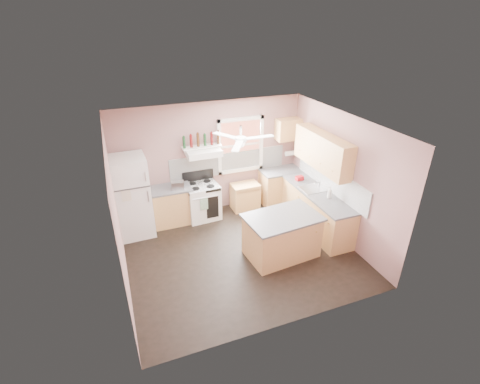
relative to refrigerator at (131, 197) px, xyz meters
name	(u,v)px	position (x,y,z in m)	size (l,w,h in m)	color
floor	(241,252)	(1.93, -1.54, -0.91)	(4.50, 4.50, 0.00)	black
ceiling	(241,126)	(1.93, -1.54, 1.79)	(4.50, 4.50, 0.00)	white
wall_back	(210,158)	(1.93, 0.49, 0.44)	(4.50, 0.05, 2.70)	#8E6562
wall_right	(341,177)	(4.20, -1.54, 0.44)	(0.05, 4.00, 2.70)	#8E6562
wall_left	(115,217)	(-0.35, -1.54, 0.44)	(0.05, 4.00, 2.70)	#8E6562
backsplash_back	(229,163)	(2.38, 0.45, 0.27)	(2.90, 0.03, 0.55)	white
backsplash_right	(331,179)	(4.16, -1.24, 0.27)	(0.03, 2.60, 0.55)	white
window_view	(240,145)	(2.68, 0.44, 0.69)	(1.00, 0.02, 1.20)	brown
window_frame	(241,145)	(2.68, 0.42, 0.69)	(1.16, 0.07, 1.36)	white
refrigerator	(131,197)	(0.00, 0.00, 0.00)	(0.77, 0.75, 1.82)	white
base_cabinet_left	(172,206)	(0.87, 0.16, -0.48)	(0.90, 0.60, 0.86)	tan
counter_left	(170,189)	(0.87, 0.16, -0.03)	(0.92, 0.62, 0.04)	#4F4F52
toaster	(178,185)	(1.02, 0.05, 0.08)	(0.28, 0.16, 0.18)	silver
stove	(202,201)	(1.59, 0.12, -0.48)	(0.75, 0.64, 0.86)	white
range_hood	(203,153)	(1.70, 0.21, 0.71)	(0.78, 0.50, 0.14)	white
bottle_shelf	(202,147)	(1.70, 0.33, 0.81)	(0.90, 0.26, 0.03)	white
cart	(245,196)	(2.70, 0.16, -0.57)	(0.67, 0.45, 0.67)	tan
base_cabinet_corner	(280,187)	(3.68, 0.16, -0.48)	(1.00, 0.60, 0.86)	tan
base_cabinet_right	(316,211)	(3.88, -1.24, -0.48)	(0.60, 2.20, 0.86)	tan
counter_corner	(281,171)	(3.68, 0.16, -0.03)	(1.02, 0.62, 0.04)	#4F4F52
counter_right	(318,193)	(3.87, -1.24, -0.03)	(0.62, 2.22, 0.04)	#4F4F52
sink	(313,189)	(3.87, -1.04, -0.01)	(0.55, 0.45, 0.03)	silver
faucet	(319,185)	(4.03, -1.04, 0.06)	(0.03, 0.03, 0.14)	silver
upper_cabinet_right	(322,151)	(4.01, -1.04, 0.87)	(0.33, 1.80, 0.76)	tan
upper_cabinet_corner	(288,129)	(3.88, 0.29, 0.99)	(0.60, 0.33, 0.52)	tan
paper_towel	(290,153)	(4.00, 0.32, 0.34)	(0.12, 0.12, 0.26)	white
island	(282,237)	(2.68, -1.88, -0.48)	(1.36, 0.86, 0.86)	tan
island_top	(283,217)	(2.68, -1.88, -0.03)	(1.44, 0.94, 0.04)	#4F4F52
ceiling_fan_hub	(241,139)	(1.93, -1.54, 1.54)	(0.20, 0.20, 0.08)	white
soap_bottle	(330,192)	(3.96, -1.54, 0.12)	(0.10, 0.10, 0.26)	silver
red_caddy	(299,178)	(3.81, -0.53, 0.04)	(0.18, 0.12, 0.10)	#A20D13
wine_bottles	(202,140)	(1.71, 0.33, 0.97)	(0.86, 0.06, 0.31)	#143819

